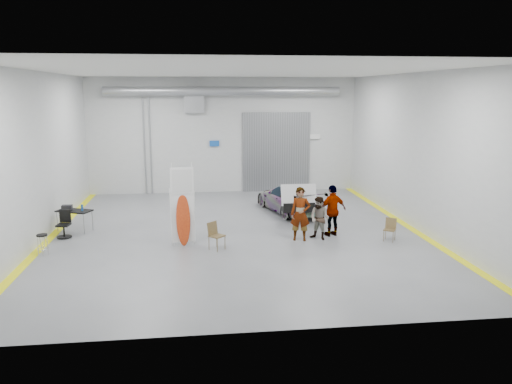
{
  "coord_description": "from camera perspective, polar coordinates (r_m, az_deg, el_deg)",
  "views": [
    {
      "loc": [
        -1.46,
        -18.24,
        5.3
      ],
      "look_at": [
        0.78,
        0.34,
        1.5
      ],
      "focal_mm": 35.0,
      "sensor_mm": 36.0,
      "label": 1
    }
  ],
  "objects": [
    {
      "name": "work_table",
      "position": [
        20.34,
        -20.25,
        -1.98
      ],
      "size": [
        1.45,
        1.12,
        1.06
      ],
      "rotation": [
        0.0,
        0.0,
        -0.42
      ],
      "color": "gray",
      "rests_on": "ground"
    },
    {
      "name": "surfboard_display",
      "position": [
        17.44,
        -8.44,
        -2.31
      ],
      "size": [
        0.82,
        0.28,
        2.92
      ],
      "rotation": [
        0.0,
        0.0,
        0.12
      ],
      "color": "white",
      "rests_on": "ground"
    },
    {
      "name": "person_b",
      "position": [
        18.16,
        7.28,
        -3.0
      ],
      "size": [
        0.97,
        0.95,
        1.58
      ],
      "primitive_type": "imported",
      "rotation": [
        0.0,
        0.0,
        -0.72
      ],
      "color": "slate",
      "rests_on": "ground"
    },
    {
      "name": "person_a",
      "position": [
        17.95,
        5.1,
        -2.51
      ],
      "size": [
        0.8,
        0.62,
        1.95
      ],
      "primitive_type": "imported",
      "rotation": [
        0.0,
        0.0,
        -0.23
      ],
      "color": "olive",
      "rests_on": "ground"
    },
    {
      "name": "office_chair",
      "position": [
        19.65,
        -21.09,
        -3.64
      ],
      "size": [
        0.53,
        0.53,
        0.99
      ],
      "rotation": [
        0.0,
        0.0,
        -0.14
      ],
      "color": "black",
      "rests_on": "ground"
    },
    {
      "name": "folding_chair_near",
      "position": [
        17.06,
        -4.49,
        -5.62
      ],
      "size": [
        0.62,
        0.7,
        0.94
      ],
      "rotation": [
        0.0,
        0.0,
        0.79
      ],
      "color": "brown",
      "rests_on": "ground"
    },
    {
      "name": "trunk_lid",
      "position": [
        20.26,
        4.86,
        -0.07
      ],
      "size": [
        1.44,
        0.88,
        0.04
      ],
      "primitive_type": "cube",
      "color": "silver",
      "rests_on": "sedan_car"
    },
    {
      "name": "ground",
      "position": [
        19.05,
        -2.23,
        -4.68
      ],
      "size": [
        16.0,
        16.0,
        0.0
      ],
      "primitive_type": "plane",
      "color": "slate",
      "rests_on": "ground"
    },
    {
      "name": "sedan_car",
      "position": [
        22.2,
        3.85,
        -0.72
      ],
      "size": [
        2.77,
        4.57,
        1.24
      ],
      "primitive_type": "imported",
      "rotation": [
        0.0,
        0.0,
        3.4
      ],
      "color": "silver",
      "rests_on": "ground"
    },
    {
      "name": "shop_stool",
      "position": [
        17.84,
        -23.2,
        -5.58
      ],
      "size": [
        0.36,
        0.36,
        0.71
      ],
      "rotation": [
        0.0,
        0.0,
        -0.18
      ],
      "color": "black",
      "rests_on": "ground"
    },
    {
      "name": "room_shell",
      "position": [
        20.56,
        -2.16,
        8.06
      ],
      "size": [
        14.02,
        16.18,
        6.01
      ],
      "color": "#B5B7B9",
      "rests_on": "ground"
    },
    {
      "name": "folding_chair_far",
      "position": [
        18.6,
        14.98,
        -4.66
      ],
      "size": [
        0.53,
        0.58,
        0.82
      ],
      "rotation": [
        0.0,
        0.0,
        -0.59
      ],
      "color": "brown",
      "rests_on": "ground"
    },
    {
      "name": "person_c",
      "position": [
        18.65,
        8.75,
        -2.11
      ],
      "size": [
        1.2,
        0.78,
        1.92
      ],
      "primitive_type": "imported",
      "rotation": [
        0.0,
        0.0,
        3.45
      ],
      "color": "#9B6733",
      "rests_on": "ground"
    }
  ]
}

